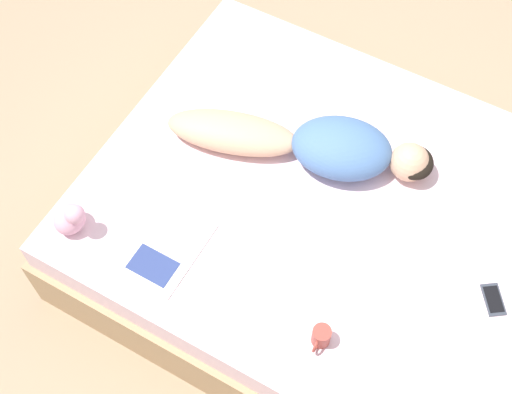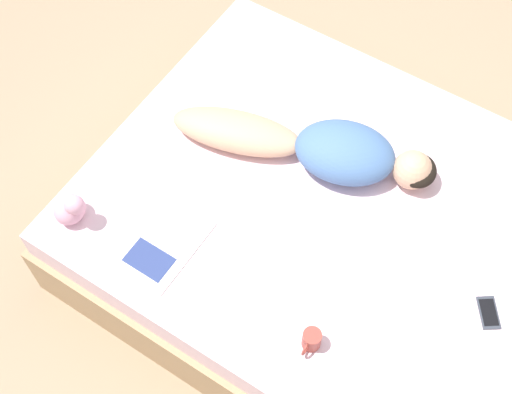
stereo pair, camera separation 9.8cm
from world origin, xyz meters
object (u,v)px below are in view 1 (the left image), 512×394
(person, at_px, (315,145))
(open_magazine, at_px, (166,248))
(cell_phone, at_px, (493,300))
(coffee_mug, at_px, (321,336))

(person, height_order, open_magazine, person)
(cell_phone, bearing_deg, person, -51.49)
(person, height_order, cell_phone, person)
(coffee_mug, bearing_deg, open_magazine, -93.29)
(person, relative_size, open_magazine, 3.03)
(coffee_mug, relative_size, cell_phone, 0.71)
(person, relative_size, cell_phone, 7.77)
(open_magazine, bearing_deg, cell_phone, 109.85)
(coffee_mug, distance_m, cell_phone, 0.76)
(open_magazine, relative_size, cell_phone, 2.56)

